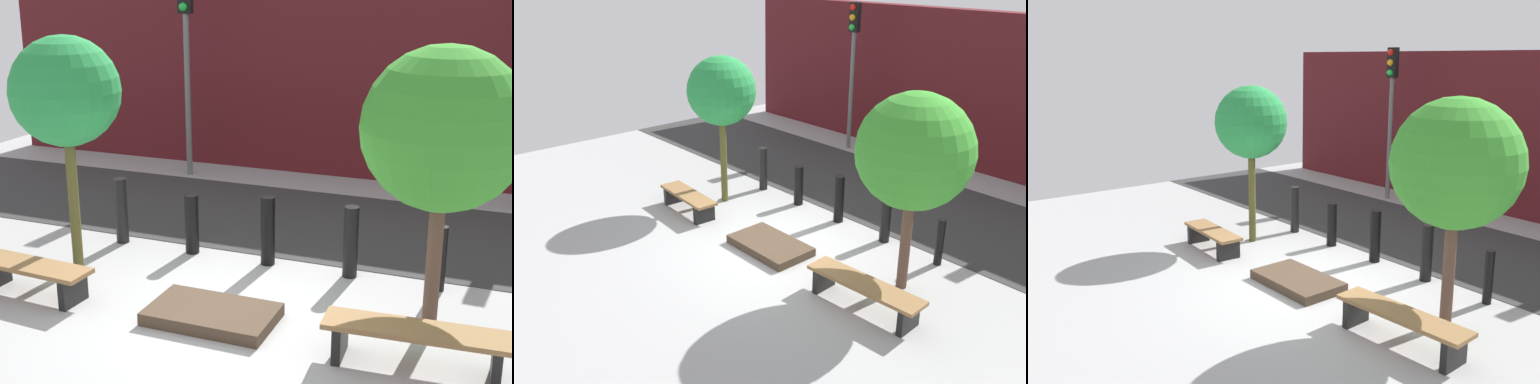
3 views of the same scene
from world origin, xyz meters
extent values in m
plane|color=#9F9F9F|center=(0.00, 0.00, 0.00)|extent=(18.00, 18.00, 0.00)
cube|color=#333333|center=(0.00, 3.74, 0.01)|extent=(18.00, 3.44, 0.01)
cube|color=#511419|center=(0.00, 6.97, 1.99)|extent=(16.20, 0.50, 3.99)
cube|color=black|center=(-3.12, -0.30, 0.19)|extent=(0.13, 0.48, 0.38)
cube|color=black|center=(-1.83, -0.38, 0.19)|extent=(0.13, 0.48, 0.38)
cube|color=olive|center=(-2.47, -0.34, 0.41)|extent=(1.68, 0.57, 0.06)
cube|color=black|center=(1.66, -0.39, 0.21)|extent=(0.13, 0.48, 0.41)
cube|color=black|center=(3.29, -0.29, 0.21)|extent=(0.13, 0.48, 0.41)
cube|color=olive|center=(2.47, -0.34, 0.44)|extent=(2.02, 0.60, 0.06)
cube|color=#493829|center=(0.00, -0.14, 0.08)|extent=(1.54, 0.92, 0.16)
cylinder|color=#4D4A21|center=(-2.47, 0.65, 1.06)|extent=(0.15, 0.15, 2.13)
sphere|color=green|center=(-2.47, 0.65, 2.54)|extent=(1.49, 1.49, 1.49)
cylinder|color=brown|center=(2.47, 0.65, 0.95)|extent=(0.18, 0.18, 1.90)
sphere|color=green|center=(2.47, 0.65, 2.41)|extent=(1.85, 1.85, 1.85)
cylinder|color=black|center=(-2.43, 1.77, 0.52)|extent=(0.20, 0.20, 1.04)
cylinder|color=black|center=(-1.22, 1.77, 0.45)|extent=(0.21, 0.21, 0.91)
cylinder|color=black|center=(0.00, 1.77, 0.51)|extent=(0.21, 0.21, 1.02)
cylinder|color=black|center=(1.22, 1.77, 0.51)|extent=(0.20, 0.20, 1.02)
cylinder|color=black|center=(2.43, 1.77, 0.45)|extent=(0.15, 0.15, 0.89)
cylinder|color=slate|center=(-3.26, 5.76, 2.04)|extent=(0.12, 0.12, 4.08)
cube|color=black|center=(-3.26, 5.76, 3.69)|extent=(0.28, 0.16, 0.78)
sphere|color=red|center=(-3.26, 5.66, 3.95)|extent=(0.17, 0.17, 0.17)
sphere|color=orange|center=(-3.26, 5.66, 3.69)|extent=(0.17, 0.17, 0.17)
sphere|color=green|center=(-3.26, 5.66, 3.43)|extent=(0.17, 0.17, 0.17)
camera|label=1|loc=(3.37, -7.21, 4.00)|focal=50.00mm
camera|label=2|loc=(7.28, -6.50, 5.13)|focal=40.00mm
camera|label=3|loc=(7.09, -5.98, 3.84)|focal=40.00mm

